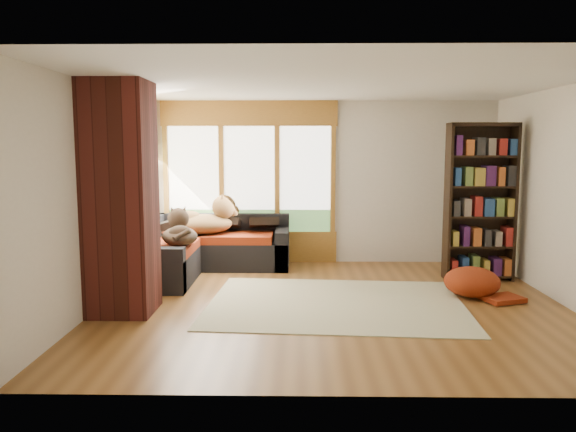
% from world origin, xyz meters
% --- Properties ---
extents(floor, '(5.50, 5.50, 0.00)m').
position_xyz_m(floor, '(0.00, 0.00, 0.00)').
color(floor, brown).
rests_on(floor, ground).
extents(ceiling, '(5.50, 5.50, 0.00)m').
position_xyz_m(ceiling, '(0.00, 0.00, 2.60)').
color(ceiling, white).
extents(wall_back, '(5.50, 0.04, 2.60)m').
position_xyz_m(wall_back, '(0.00, 2.50, 1.30)').
color(wall_back, silver).
rests_on(wall_back, ground).
extents(wall_front, '(5.50, 0.04, 2.60)m').
position_xyz_m(wall_front, '(0.00, -2.50, 1.30)').
color(wall_front, silver).
rests_on(wall_front, ground).
extents(wall_left, '(0.04, 5.00, 2.60)m').
position_xyz_m(wall_left, '(-2.75, 0.00, 1.30)').
color(wall_left, silver).
rests_on(wall_left, ground).
extents(wall_right, '(0.04, 5.00, 2.60)m').
position_xyz_m(wall_right, '(2.75, 0.00, 1.30)').
color(wall_right, silver).
rests_on(wall_right, ground).
extents(windows_back, '(2.82, 0.10, 1.90)m').
position_xyz_m(windows_back, '(-1.20, 2.47, 1.35)').
color(windows_back, olive).
rests_on(windows_back, wall_back).
extents(windows_left, '(0.10, 2.62, 1.90)m').
position_xyz_m(windows_left, '(-2.72, 1.20, 1.35)').
color(windows_left, olive).
rests_on(windows_left, wall_left).
extents(roller_blind, '(0.03, 0.72, 0.90)m').
position_xyz_m(roller_blind, '(-2.69, 2.03, 1.75)').
color(roller_blind, olive).
rests_on(roller_blind, wall_left).
extents(brick_chimney, '(0.70, 0.70, 2.60)m').
position_xyz_m(brick_chimney, '(-2.40, -0.35, 1.30)').
color(brick_chimney, '#471914').
rests_on(brick_chimney, ground).
extents(sectional_sofa, '(2.20, 2.20, 0.80)m').
position_xyz_m(sectional_sofa, '(-1.95, 1.70, 0.30)').
color(sectional_sofa, black).
rests_on(sectional_sofa, ground).
extents(area_rug, '(3.18, 2.51, 0.01)m').
position_xyz_m(area_rug, '(0.04, 0.02, 0.01)').
color(area_rug, white).
rests_on(area_rug, ground).
extents(bookshelf, '(0.94, 0.31, 2.20)m').
position_xyz_m(bookshelf, '(2.14, 1.31, 1.10)').
color(bookshelf, black).
rests_on(bookshelf, ground).
extents(pouf, '(0.84, 0.84, 0.37)m').
position_xyz_m(pouf, '(1.78, 0.38, 0.20)').
color(pouf, maroon).
rests_on(pouf, area_rug).
extents(dog_tan, '(1.03, 0.72, 0.53)m').
position_xyz_m(dog_tan, '(-1.80, 1.94, 0.80)').
color(dog_tan, brown).
rests_on(dog_tan, sectional_sofa).
extents(dog_brindle, '(0.65, 0.86, 0.43)m').
position_xyz_m(dog_brindle, '(-2.04, 1.01, 0.75)').
color(dog_brindle, black).
rests_on(dog_brindle, sectional_sofa).
extents(throw_pillows, '(1.98, 1.68, 0.45)m').
position_xyz_m(throw_pillows, '(-1.86, 1.75, 0.78)').
color(throw_pillows, black).
rests_on(throw_pillows, sectional_sofa).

